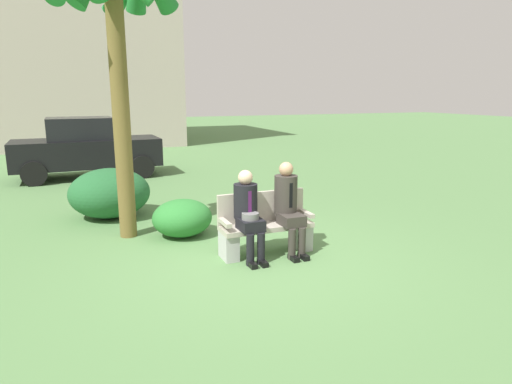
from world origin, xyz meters
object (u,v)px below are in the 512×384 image
at_px(shrub_mid_lawn, 182,218).
at_px(building_backdrop, 30,28).
at_px(park_bench, 265,227).
at_px(parked_car_near, 86,148).
at_px(shrub_near_bench, 110,193).
at_px(seated_man_left, 248,210).
at_px(seated_man_right, 288,203).

bearing_deg(shrub_mid_lawn, building_backdrop, 99.87).
relative_size(park_bench, parked_car_near, 0.35).
height_order(shrub_near_bench, shrub_mid_lawn, shrub_near_bench).
xyz_separation_m(seated_man_left, shrub_near_bench, (-1.63, 3.05, -0.24)).
bearing_deg(seated_man_right, parked_car_near, 108.14).
height_order(park_bench, seated_man_right, seated_man_right).
bearing_deg(shrub_mid_lawn, seated_man_right, -46.86).
height_order(seated_man_right, shrub_near_bench, seated_man_right).
height_order(park_bench, parked_car_near, parked_car_near).
height_order(seated_man_left, building_backdrop, building_backdrop).
bearing_deg(seated_man_left, shrub_mid_lawn, 114.77).
bearing_deg(parked_car_near, seated_man_right, -71.86).
xyz_separation_m(shrub_near_bench, shrub_mid_lawn, (1.00, -1.68, -0.16)).
xyz_separation_m(seated_man_left, shrub_mid_lawn, (-0.63, 1.37, -0.40)).
bearing_deg(seated_man_left, park_bench, 21.76).
relative_size(seated_man_left, shrub_mid_lawn, 1.28).
xyz_separation_m(seated_man_right, building_backdrop, (-4.19, 18.14, 4.52)).
height_order(seated_man_right, shrub_mid_lawn, seated_man_right).
height_order(seated_man_left, seated_man_right, seated_man_right).
bearing_deg(park_bench, parked_car_near, 106.18).
distance_m(seated_man_left, building_backdrop, 19.06).
xyz_separation_m(park_bench, building_backdrop, (-3.87, 18.03, 4.87)).
bearing_deg(seated_man_left, parked_car_near, 103.68).
bearing_deg(parked_car_near, park_bench, -73.82).
distance_m(seated_man_left, shrub_near_bench, 3.46).
relative_size(shrub_near_bench, building_backdrop, 0.12).
distance_m(park_bench, seated_man_left, 0.46).
bearing_deg(park_bench, shrub_near_bench, 123.77).
distance_m(shrub_near_bench, parked_car_near, 4.62).
relative_size(seated_man_left, building_backdrop, 0.10).
distance_m(seated_man_left, shrub_mid_lawn, 1.56).
height_order(seated_man_left, parked_car_near, parked_car_near).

